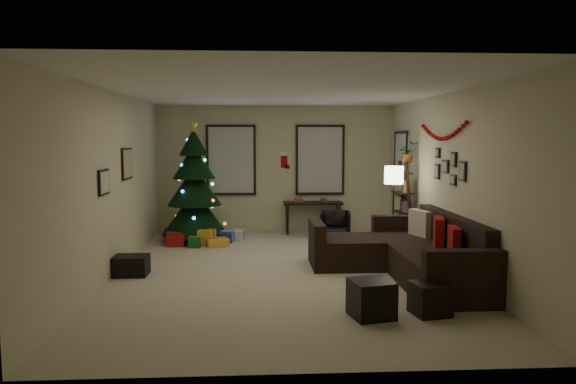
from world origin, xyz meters
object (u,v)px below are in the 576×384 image
object	(u,v)px
christmas_tree	(194,191)
desk_chair	(335,225)
bookshelf	(405,206)
desk	(313,206)
sofa	(408,255)

from	to	relation	value
christmas_tree	desk_chair	distance (m)	2.87
christmas_tree	bookshelf	size ratio (longest dim) A/B	1.49
christmas_tree	desk	distance (m)	2.52
christmas_tree	desk	bearing A→B (deg)	15.33
christmas_tree	sofa	distance (m)	4.53
desk_chair	bookshelf	xyz separation A→B (m)	(1.15, -0.97, 0.49)
desk	desk_chair	distance (m)	0.81
desk_chair	bookshelf	world-z (taller)	bookshelf
bookshelf	sofa	bearing A→B (deg)	-104.39
desk	sofa	bearing A→B (deg)	-73.58
sofa	desk	distance (m)	3.68
christmas_tree	desk_chair	xyz separation A→B (m)	(2.78, 0.01, -0.70)
sofa	bookshelf	bearing A→B (deg)	75.61
christmas_tree	desk_chair	size ratio (longest dim) A/B	4.20
christmas_tree	sofa	xyz separation A→B (m)	(3.44, -2.86, -0.69)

